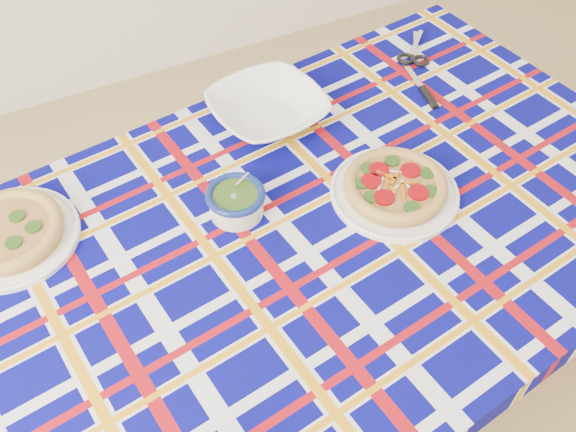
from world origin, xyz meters
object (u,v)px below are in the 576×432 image
main_focaccia_plate (395,186)px  pesto_bowl (236,200)px  dining_table (324,243)px  serving_bowl (268,110)px

main_focaccia_plate → pesto_bowl: 0.32m
dining_table → serving_bowl: (0.03, 0.32, 0.10)m
pesto_bowl → serving_bowl: 0.28m
main_focaccia_plate → serving_bowl: (-0.13, 0.32, 0.00)m
main_focaccia_plate → pesto_bowl: (-0.30, 0.10, 0.01)m
serving_bowl → pesto_bowl: bearing=-128.0°
pesto_bowl → serving_bowl: bearing=52.0°
pesto_bowl → main_focaccia_plate: bearing=-18.3°
dining_table → main_focaccia_plate: size_ratio=5.79×
dining_table → main_focaccia_plate: 0.18m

